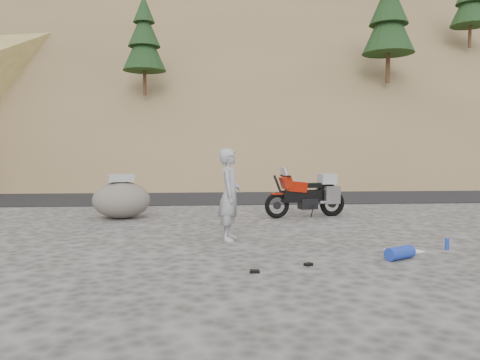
% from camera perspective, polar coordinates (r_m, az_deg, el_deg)
% --- Properties ---
extents(ground, '(140.00, 140.00, 0.00)m').
position_cam_1_polar(ground, '(8.47, 4.22, -7.42)').
color(ground, '#3D3B38').
rests_on(ground, ground).
extents(road, '(120.00, 7.00, 0.05)m').
position_cam_1_polar(road, '(17.34, -0.22, -1.75)').
color(road, black).
rests_on(road, ground).
extents(hillside, '(120.00, 73.00, 46.72)m').
position_cam_1_polar(hillside, '(50.02, -3.00, 14.50)').
color(hillside, brown).
rests_on(hillside, ground).
extents(motorcycle, '(2.08, 0.87, 1.25)m').
position_cam_1_polar(motorcycle, '(11.51, 8.43, -1.84)').
color(motorcycle, black).
rests_on(motorcycle, ground).
extents(man, '(0.52, 0.67, 1.66)m').
position_cam_1_polar(man, '(8.54, -1.25, -7.32)').
color(man, '#9B9AA0').
rests_on(man, ground).
extents(boulder, '(1.40, 1.20, 1.06)m').
position_cam_1_polar(boulder, '(11.52, -14.25, -2.26)').
color(boulder, '#605A52').
rests_on(boulder, ground).
extents(gear_white_cloth, '(0.60, 0.57, 0.02)m').
position_cam_1_polar(gear_white_cloth, '(8.06, 19.36, -8.13)').
color(gear_white_cloth, white).
rests_on(gear_white_cloth, ground).
extents(gear_blue_mat, '(0.52, 0.40, 0.20)m').
position_cam_1_polar(gear_blue_mat, '(7.43, 18.91, -8.40)').
color(gear_blue_mat, '#1B36A2').
rests_on(gear_blue_mat, ground).
extents(gear_bottle, '(0.08, 0.08, 0.19)m').
position_cam_1_polar(gear_bottle, '(8.41, 23.93, -7.16)').
color(gear_bottle, '#1B36A2').
rests_on(gear_bottle, ground).
extents(gear_glove_a, '(0.13, 0.10, 0.04)m').
position_cam_1_polar(gear_glove_a, '(6.32, 1.80, -11.07)').
color(gear_glove_a, black).
rests_on(gear_glove_a, ground).
extents(gear_glove_b, '(0.14, 0.13, 0.04)m').
position_cam_1_polar(gear_glove_b, '(6.76, 8.34, -10.13)').
color(gear_glove_b, black).
rests_on(gear_glove_b, ground).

